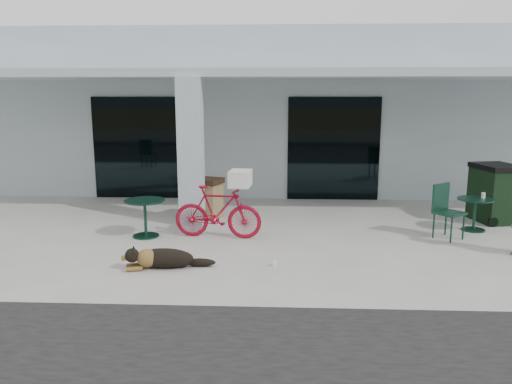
{
  "coord_description": "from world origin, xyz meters",
  "views": [
    {
      "loc": [
        0.37,
        -8.17,
        2.78
      ],
      "look_at": [
        -0.05,
        0.83,
        1.0
      ],
      "focal_mm": 35.0,
      "sensor_mm": 36.0,
      "label": 1
    }
  ],
  "objects_px": {
    "cafe_table_near": "(145,218)",
    "cafe_table_far": "(474,215)",
    "dog": "(164,257)",
    "trash_receptacle": "(209,198)",
    "bicycle": "(218,212)",
    "wheeled_bin": "(495,193)",
    "cafe_chair_far_a": "(449,212)"
  },
  "relations": [
    {
      "from": "cafe_table_far",
      "to": "cafe_table_near",
      "type": "bearing_deg",
      "value": -173.4
    },
    {
      "from": "bicycle",
      "to": "cafe_chair_far_a",
      "type": "distance_m",
      "value": 4.49
    },
    {
      "from": "bicycle",
      "to": "wheeled_bin",
      "type": "xyz_separation_m",
      "value": [
        5.93,
        1.56,
        0.12
      ]
    },
    {
      "from": "dog",
      "to": "cafe_chair_far_a",
      "type": "bearing_deg",
      "value": 4.92
    },
    {
      "from": "cafe_table_near",
      "to": "cafe_table_far",
      "type": "height_order",
      "value": "cafe_table_near"
    },
    {
      "from": "bicycle",
      "to": "dog",
      "type": "height_order",
      "value": "bicycle"
    },
    {
      "from": "cafe_table_near",
      "to": "dog",
      "type": "bearing_deg",
      "value": -66.28
    },
    {
      "from": "cafe_table_near",
      "to": "wheeled_bin",
      "type": "distance_m",
      "value": 7.53
    },
    {
      "from": "cafe_table_near",
      "to": "cafe_chair_far_a",
      "type": "relative_size",
      "value": 0.74
    },
    {
      "from": "bicycle",
      "to": "cafe_table_near",
      "type": "height_order",
      "value": "bicycle"
    },
    {
      "from": "cafe_table_near",
      "to": "cafe_table_far",
      "type": "xyz_separation_m",
      "value": [
        6.65,
        0.77,
        -0.03
      ]
    },
    {
      "from": "dog",
      "to": "trash_receptacle",
      "type": "bearing_deg",
      "value": 70.08
    },
    {
      "from": "bicycle",
      "to": "trash_receptacle",
      "type": "distance_m",
      "value": 1.61
    },
    {
      "from": "trash_receptacle",
      "to": "cafe_table_near",
      "type": "bearing_deg",
      "value": -123.67
    },
    {
      "from": "cafe_table_far",
      "to": "trash_receptacle",
      "type": "distance_m",
      "value": 5.66
    },
    {
      "from": "bicycle",
      "to": "trash_receptacle",
      "type": "height_order",
      "value": "bicycle"
    },
    {
      "from": "cafe_chair_far_a",
      "to": "cafe_table_far",
      "type": "bearing_deg",
      "value": 3.81
    },
    {
      "from": "cafe_chair_far_a",
      "to": "wheeled_bin",
      "type": "xyz_separation_m",
      "value": [
        1.45,
        1.44,
        0.1
      ]
    },
    {
      "from": "dog",
      "to": "bicycle",
      "type": "bearing_deg",
      "value": 54.3
    },
    {
      "from": "cafe_table_far",
      "to": "cafe_chair_far_a",
      "type": "xyz_separation_m",
      "value": [
        -0.73,
        -0.64,
        0.2
      ]
    },
    {
      "from": "cafe_chair_far_a",
      "to": "cafe_table_near",
      "type": "bearing_deg",
      "value": 143.82
    },
    {
      "from": "cafe_table_far",
      "to": "wheeled_bin",
      "type": "height_order",
      "value": "wheeled_bin"
    },
    {
      "from": "dog",
      "to": "wheeled_bin",
      "type": "bearing_deg",
      "value": 11.56
    },
    {
      "from": "cafe_table_far",
      "to": "wheeled_bin",
      "type": "distance_m",
      "value": 1.11
    },
    {
      "from": "cafe_table_near",
      "to": "wheeled_bin",
      "type": "height_order",
      "value": "wheeled_bin"
    },
    {
      "from": "cafe_table_far",
      "to": "dog",
      "type": "bearing_deg",
      "value": -156.69
    },
    {
      "from": "cafe_chair_far_a",
      "to": "wheeled_bin",
      "type": "distance_m",
      "value": 2.04
    },
    {
      "from": "bicycle",
      "to": "trash_receptacle",
      "type": "bearing_deg",
      "value": 19.88
    },
    {
      "from": "bicycle",
      "to": "cafe_table_far",
      "type": "xyz_separation_m",
      "value": [
        5.22,
        0.76,
        -0.18
      ]
    },
    {
      "from": "cafe_chair_far_a",
      "to": "trash_receptacle",
      "type": "height_order",
      "value": "cafe_chair_far_a"
    },
    {
      "from": "cafe_table_far",
      "to": "trash_receptacle",
      "type": "xyz_separation_m",
      "value": [
        -5.6,
        0.8,
        0.12
      ]
    },
    {
      "from": "bicycle",
      "to": "trash_receptacle",
      "type": "relative_size",
      "value": 1.89
    }
  ]
}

